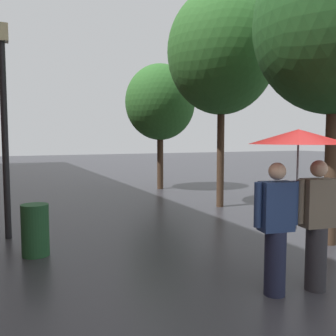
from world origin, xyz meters
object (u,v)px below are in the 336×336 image
Objects in this scene: street_lamp_post at (4,114)px; couple_under_umbrella at (298,181)px; litter_bin at (35,230)px; street_tree_1 at (222,52)px; street_tree_2 at (160,103)px.

couple_under_umbrella is at bearing -52.46° from street_lamp_post.
street_lamp_post is 4.74× the size of litter_bin.
street_lamp_post is 2.38m from litter_bin.
litter_bin is (-5.09, -2.33, -3.84)m from street_tree_1.
street_tree_1 reaches higher than street_lamp_post.
street_tree_2 is 5.51× the size of litter_bin.
litter_bin is at bearing 134.60° from couple_under_umbrella.
street_tree_1 reaches higher than street_tree_2.
street_lamp_post is (-3.21, 4.18, 0.97)m from couple_under_umbrella.
street_tree_2 is 8.60m from litter_bin.
couple_under_umbrella is at bearing -45.40° from litter_bin.
street_tree_1 is 5.89m from street_lamp_post.
litter_bin is at bearing -73.59° from street_lamp_post.
street_tree_1 is 6.79m from litter_bin.
street_tree_2 is at bearing 51.75° from litter_bin.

